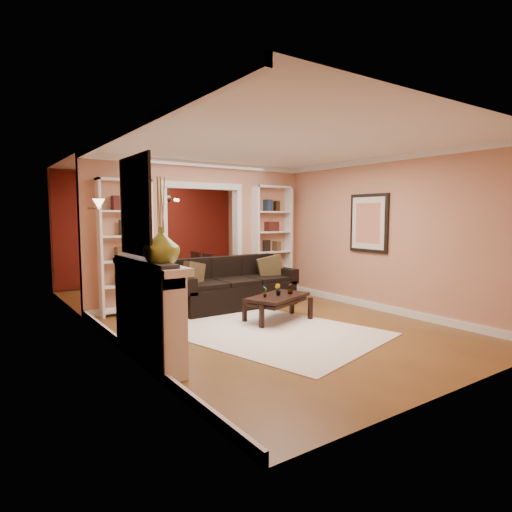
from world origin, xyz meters
TOP-DOWN VIEW (x-y plane):
  - floor at (0.00, 0.00)m, footprint 8.00×8.00m
  - ceiling at (0.00, 0.00)m, footprint 8.00×8.00m
  - wall_back at (0.00, 4.00)m, footprint 8.00×0.00m
  - wall_front at (0.00, -4.00)m, footprint 8.00×0.00m
  - wall_left at (-2.25, 0.00)m, footprint 0.00×8.00m
  - wall_right at (2.25, 0.00)m, footprint 0.00×8.00m
  - partition_wall at (0.00, 1.20)m, footprint 4.50×0.15m
  - red_back_panel at (0.00, 3.97)m, footprint 4.44×0.04m
  - dining_window at (0.00, 3.93)m, footprint 0.78×0.03m
  - area_rug at (-0.21, -1.23)m, footprint 2.99×3.64m
  - sofa at (0.25, 0.45)m, footprint 2.33×1.01m
  - pillow_left at (-0.57, 0.43)m, footprint 0.47×0.32m
  - pillow_right at (1.08, 0.43)m, footprint 0.48×0.31m
  - coffee_table at (0.29, -0.84)m, footprint 1.23×0.95m
  - plant_left at (0.03, -0.84)m, footprint 0.12×0.12m
  - plant_center at (0.29, -0.84)m, footprint 0.10×0.12m
  - plant_right at (0.54, -0.84)m, footprint 0.14×0.14m
  - bookshelf_left at (-1.55, 1.03)m, footprint 0.90×0.30m
  - bookshelf_right at (1.55, 1.03)m, footprint 0.90×0.30m
  - fireplace at (-2.09, -1.50)m, footprint 0.32×1.70m
  - vase at (-2.09, -1.90)m, footprint 0.46×0.46m
  - mirror at (-2.23, -1.50)m, footprint 0.03×0.95m
  - wall_sconce at (-2.15, 0.55)m, footprint 0.18×0.18m
  - framed_art at (2.21, -1.00)m, footprint 0.04×0.85m
  - dining_table at (-0.09, 2.59)m, footprint 1.72×0.96m
  - dining_chair_nw at (-0.64, 2.29)m, footprint 0.53×0.53m
  - dining_chair_ne at (0.46, 2.29)m, footprint 0.52×0.52m
  - dining_chair_sw at (-0.64, 2.89)m, footprint 0.43×0.43m
  - dining_chair_se at (0.46, 2.89)m, footprint 0.44×0.44m
  - chandelier at (0.00, 2.70)m, footprint 0.50×0.50m

SIDE VIEW (x-z plane):
  - floor at x=0.00m, z-range 0.00..0.00m
  - area_rug at x=-0.21m, z-range 0.00..0.01m
  - coffee_table at x=0.29m, z-range 0.00..0.41m
  - dining_table at x=-0.09m, z-range 0.00..0.61m
  - dining_chair_sw at x=-0.64m, z-range 0.00..0.79m
  - dining_chair_se at x=0.46m, z-range 0.00..0.86m
  - dining_chair_ne at x=0.46m, z-range 0.00..0.86m
  - dining_chair_nw at x=-0.64m, z-range 0.00..0.90m
  - sofa at x=0.25m, z-range 0.00..0.91m
  - plant_right at x=0.54m, z-range 0.41..0.59m
  - plant_center at x=0.29m, z-range 0.41..0.60m
  - plant_left at x=0.03m, z-range 0.41..0.60m
  - fireplace at x=-2.09m, z-range 0.00..1.16m
  - pillow_left at x=-0.57m, z-range 0.45..0.90m
  - pillow_right at x=1.08m, z-range 0.45..0.91m
  - bookshelf_left at x=-1.55m, z-range 0.00..2.30m
  - bookshelf_right at x=1.55m, z-range 0.00..2.30m
  - red_back_panel at x=0.00m, z-range 0.00..2.64m
  - wall_back at x=0.00m, z-range -2.65..5.35m
  - wall_front at x=0.00m, z-range -2.65..5.35m
  - wall_left at x=-2.25m, z-range -2.65..5.35m
  - wall_right at x=2.25m, z-range -2.65..5.35m
  - partition_wall at x=0.00m, z-range 0.00..2.70m
  - vase at x=-2.09m, z-range 1.16..1.57m
  - dining_window at x=0.00m, z-range 1.06..2.04m
  - framed_art at x=2.21m, z-range 1.02..2.08m
  - mirror at x=-2.23m, z-range 1.25..2.35m
  - wall_sconce at x=-2.15m, z-range 1.72..1.94m
  - chandelier at x=0.00m, z-range 1.87..2.17m
  - ceiling at x=0.00m, z-range 2.70..2.70m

